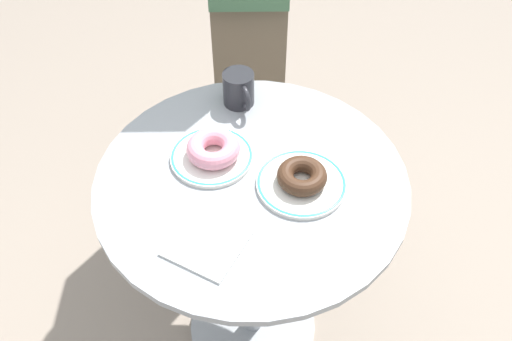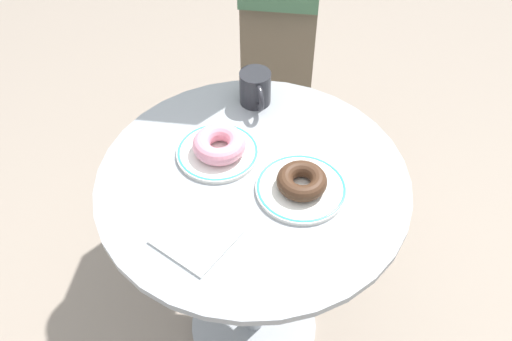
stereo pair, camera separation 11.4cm
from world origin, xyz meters
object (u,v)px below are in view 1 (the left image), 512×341
Objects in this scene: plate_left at (212,156)px; paper_napkin at (206,244)px; donut_chocolate at (302,176)px; donut_pink_frosted at (213,148)px; coffee_mug at (239,89)px; plate_right at (301,183)px; cafe_table at (252,240)px.

plate_left reaches higher than paper_napkin.
paper_napkin is at bearing -112.86° from donut_chocolate.
donut_pink_frosted is at bearing 21.98° from plate_left.
plate_right is at bearing -34.72° from coffee_mug.
plate_right reaches higher than cafe_table.
plate_right is at bearing 6.14° from plate_left.
cafe_table is 5.10× the size of paper_napkin.
plate_left is 0.21m from coffee_mug.
coffee_mug reaches higher than cafe_table.
paper_napkin is at bearing -68.87° from coffee_mug.
plate_left is 0.22m from plate_right.
coffee_mug reaches higher than plate_left.
coffee_mug is (-0.15, 0.21, 0.28)m from cafe_table.
cafe_table is 0.29m from donut_pink_frosted.
plate_left is at bearing -173.86° from plate_right.
donut_pink_frosted reaches higher than paper_napkin.
coffee_mug reaches higher than donut_chocolate.
cafe_table is 0.27m from plate_left.
donut_pink_frosted is at bearing 117.93° from paper_napkin.
donut_chocolate is (0.21, 0.02, -0.00)m from donut_pink_frosted.
paper_napkin is at bearing -112.86° from plate_right.
plate_right is 1.41× the size of paper_napkin.
donut_chocolate is at bearing 67.14° from paper_napkin.
cafe_table is at bearing -54.41° from coffee_mug.
donut_chocolate is 0.26m from paper_napkin.
paper_napkin is (0.11, -0.21, -0.03)m from donut_pink_frosted.
donut_chocolate reaches higher than plate_right.
paper_napkin is 0.45m from coffee_mug.
cafe_table is at bearing -5.28° from donut_pink_frosted.
plate_right is at bearing 90.00° from donut_chocolate.
cafe_table is at bearing -4.03° from plate_left.
plate_left reaches higher than cafe_table.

